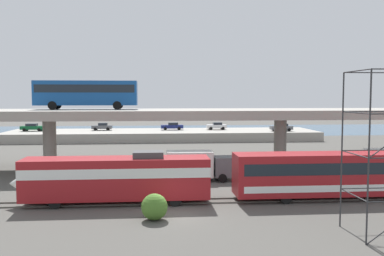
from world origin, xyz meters
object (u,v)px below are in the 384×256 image
Objects in this scene: transit_bus_on_overpass at (86,92)px; scaffolding_tower at (383,147)px; train_locomotive at (108,177)px; parked_car_2 at (33,127)px; parked_car_3 at (282,127)px; service_truck_east at (381,162)px; service_truck_west at (198,165)px; parked_car_0 at (102,126)px; parked_car_1 at (217,126)px; parked_car_4 at (172,126)px; train_coach_lead at (366,173)px.

transit_bus_on_overpass is 35.04m from scaffolding_tower.
train_locomotive reaches higher than parked_car_2.
service_truck_east is at bearing 88.43° from parked_car_3.
service_truck_west is at bearing 118.19° from scaffolding_tower.
parked_car_1 is at bearing 179.03° from parked_car_0.
transit_bus_on_overpass reaches higher than scaffolding_tower.
parked_car_0 is 14.19m from parked_car_4.
transit_bus_on_overpass is 17.22m from service_truck_west.
parked_car_3 is 0.95× the size of parked_car_4.
parked_car_3 is at bearing 62.43° from service_truck_west.
train_locomotive reaches higher than parked_car_1.
parked_car_4 reaches higher than service_truck_east.
train_coach_lead is 32.08m from transit_bus_on_overpass.
parked_car_2 is at bearing 121.90° from scaffolding_tower.
parked_car_3 is at bearing -137.71° from transit_bus_on_overpass.
parked_car_0 is at bearing -85.78° from transit_bus_on_overpass.
parked_car_2 is at bearing 1.54° from parked_car_4.
service_truck_east is at bearing 0.00° from service_truck_west.
parked_car_0 is at bearing 108.83° from service_truck_west.
parked_car_0 reaches higher than service_truck_east.
transit_bus_on_overpass is at bearing 94.22° from parked_car_0.
parked_car_3 is (7.18, 47.76, 0.37)m from train_coach_lead.
scaffolding_tower reaches higher than parked_car_0.
parked_car_0 is at bearing -0.83° from parked_car_4.
parked_car_2 is at bearing 123.35° from service_truck_west.
parked_car_1 is at bearing -75.73° from service_truck_east.
parked_car_4 reaches higher than service_truck_west.
train_locomotive reaches higher than train_coach_lead.
parked_car_1 and parked_car_2 have the same top height.
parked_car_2 is at bearing 4.04° from parked_car_0.
parked_car_4 is (-20.32, 44.14, 0.90)m from service_truck_east.
parked_car_1 is at bearing -107.27° from train_locomotive.
parked_car_4 is (14.18, -0.21, 0.00)m from parked_car_0.
service_truck_west is 0.67× the size of scaffolding_tower.
service_truck_east is 1.69× the size of parked_car_1.
train_locomotive is at bearing 59.10° from parked_car_3.
train_locomotive is at bearing 0.00° from train_coach_lead.
train_coach_lead is at bearing 54.58° from service_truck_east.
parked_car_0 and parked_car_3 have the same top height.
service_truck_east is 1.69× the size of parked_car_0.
transit_bus_on_overpass is 37.42m from parked_car_4.
parked_car_3 is at bearing -98.55° from train_coach_lead.
transit_bus_on_overpass reaches higher than service_truck_west.
parked_car_0 is (-24.67, 62.16, -2.92)m from scaffolding_tower.
train_locomotive reaches higher than service_truck_west.
parked_car_1 is 0.94× the size of parked_car_3.
parked_car_1 reaches higher than service_truck_west.
parked_car_1 and parked_car_4 have the same top height.
train_locomotive is 53.21m from parked_car_4.
scaffolding_tower is at bearing -61.81° from service_truck_west.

